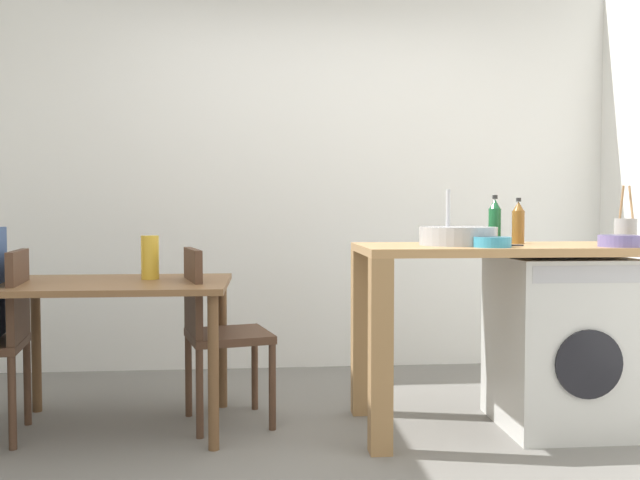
{
  "coord_description": "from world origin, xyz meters",
  "views": [
    {
      "loc": [
        -0.31,
        -2.81,
        1.08
      ],
      "look_at": [
        -0.03,
        0.45,
        0.94
      ],
      "focal_mm": 36.7,
      "sensor_mm": 36.0,
      "label": 1
    }
  ],
  "objects_px": {
    "mixing_bowl": "(492,241)",
    "colander": "(620,240)",
    "utensil_crock": "(625,230)",
    "chair_opposite": "(214,325)",
    "bottle_tall_green": "(495,222)",
    "vase": "(150,257)",
    "washing_machine": "(559,342)",
    "dining_table": "(116,301)",
    "bottle_squat_brown": "(518,223)"
  },
  "relations": [
    {
      "from": "chair_opposite",
      "to": "vase",
      "type": "bearing_deg",
      "value": -116.68
    },
    {
      "from": "colander",
      "to": "mixing_bowl",
      "type": "bearing_deg",
      "value": 178.13
    },
    {
      "from": "mixing_bowl",
      "to": "utensil_crock",
      "type": "relative_size",
      "value": 0.58
    },
    {
      "from": "vase",
      "to": "mixing_bowl",
      "type": "bearing_deg",
      "value": -15.24
    },
    {
      "from": "chair_opposite",
      "to": "washing_machine",
      "type": "relative_size",
      "value": 1.05
    },
    {
      "from": "chair_opposite",
      "to": "colander",
      "type": "bearing_deg",
      "value": 63.52
    },
    {
      "from": "mixing_bowl",
      "to": "colander",
      "type": "bearing_deg",
      "value": -1.87
    },
    {
      "from": "mixing_bowl",
      "to": "vase",
      "type": "relative_size",
      "value": 0.78
    },
    {
      "from": "dining_table",
      "to": "vase",
      "type": "distance_m",
      "value": 0.28
    },
    {
      "from": "utensil_crock",
      "to": "dining_table",
      "type": "bearing_deg",
      "value": 177.87
    },
    {
      "from": "washing_machine",
      "to": "utensil_crock",
      "type": "bearing_deg",
      "value": 8.1
    },
    {
      "from": "chair_opposite",
      "to": "washing_machine",
      "type": "height_order",
      "value": "chair_opposite"
    },
    {
      "from": "bottle_tall_green",
      "to": "bottle_squat_brown",
      "type": "xyz_separation_m",
      "value": [
        0.11,
        -0.05,
        -0.01
      ]
    },
    {
      "from": "mixing_bowl",
      "to": "colander",
      "type": "relative_size",
      "value": 0.87
    },
    {
      "from": "washing_machine",
      "to": "bottle_squat_brown",
      "type": "bearing_deg",
      "value": 148.31
    },
    {
      "from": "dining_table",
      "to": "mixing_bowl",
      "type": "height_order",
      "value": "mixing_bowl"
    },
    {
      "from": "bottle_squat_brown",
      "to": "vase",
      "type": "distance_m",
      "value": 1.9
    },
    {
      "from": "utensil_crock",
      "to": "chair_opposite",
      "type": "bearing_deg",
      "value": 176.54
    },
    {
      "from": "bottle_tall_green",
      "to": "colander",
      "type": "bearing_deg",
      "value": -38.64
    },
    {
      "from": "mixing_bowl",
      "to": "colander",
      "type": "xyz_separation_m",
      "value": [
        0.61,
        -0.02,
        0.0
      ]
    },
    {
      "from": "colander",
      "to": "vase",
      "type": "relative_size",
      "value": 0.9
    },
    {
      "from": "washing_machine",
      "to": "utensil_crock",
      "type": "distance_m",
      "value": 0.67
    },
    {
      "from": "dining_table",
      "to": "utensil_crock",
      "type": "bearing_deg",
      "value": -2.13
    },
    {
      "from": "bottle_tall_green",
      "to": "colander",
      "type": "height_order",
      "value": "bottle_tall_green"
    },
    {
      "from": "bottle_tall_green",
      "to": "vase",
      "type": "xyz_separation_m",
      "value": [
        -1.78,
        0.09,
        -0.18
      ]
    },
    {
      "from": "washing_machine",
      "to": "bottle_tall_green",
      "type": "xyz_separation_m",
      "value": [
        -0.28,
        0.16,
        0.6
      ]
    },
    {
      "from": "bottle_squat_brown",
      "to": "colander",
      "type": "distance_m",
      "value": 0.5
    },
    {
      "from": "bottle_tall_green",
      "to": "colander",
      "type": "distance_m",
      "value": 0.61
    },
    {
      "from": "chair_opposite",
      "to": "bottle_squat_brown",
      "type": "distance_m",
      "value": 1.64
    },
    {
      "from": "dining_table",
      "to": "bottle_squat_brown",
      "type": "relative_size",
      "value": 4.66
    },
    {
      "from": "colander",
      "to": "vase",
      "type": "xyz_separation_m",
      "value": [
        -2.25,
        0.47,
        -0.1
      ]
    },
    {
      "from": "bottle_tall_green",
      "to": "utensil_crock",
      "type": "relative_size",
      "value": 0.84
    },
    {
      "from": "dining_table",
      "to": "chair_opposite",
      "type": "xyz_separation_m",
      "value": [
        0.48,
        0.03,
        -0.14
      ]
    },
    {
      "from": "washing_machine",
      "to": "bottle_squat_brown",
      "type": "height_order",
      "value": "bottle_squat_brown"
    },
    {
      "from": "mixing_bowl",
      "to": "bottle_squat_brown",
      "type": "bearing_deg",
      "value": 51.19
    },
    {
      "from": "bottle_tall_green",
      "to": "vase",
      "type": "relative_size",
      "value": 1.13
    },
    {
      "from": "washing_machine",
      "to": "bottle_squat_brown",
      "type": "relative_size",
      "value": 3.65
    },
    {
      "from": "dining_table",
      "to": "colander",
      "type": "xyz_separation_m",
      "value": [
        2.4,
        -0.37,
        0.31
      ]
    },
    {
      "from": "chair_opposite",
      "to": "utensil_crock",
      "type": "bearing_deg",
      "value": 71.74
    },
    {
      "from": "chair_opposite",
      "to": "bottle_squat_brown",
      "type": "bearing_deg",
      "value": 72.62
    },
    {
      "from": "chair_opposite",
      "to": "bottle_tall_green",
      "type": "relative_size",
      "value": 3.58
    },
    {
      "from": "colander",
      "to": "washing_machine",
      "type": "bearing_deg",
      "value": 130.74
    },
    {
      "from": "chair_opposite",
      "to": "utensil_crock",
      "type": "relative_size",
      "value": 3.0
    },
    {
      "from": "washing_machine",
      "to": "dining_table",
      "type": "bearing_deg",
      "value": 176.16
    },
    {
      "from": "utensil_crock",
      "to": "colander",
      "type": "xyz_separation_m",
      "value": [
        -0.18,
        -0.27,
        -0.04
      ]
    },
    {
      "from": "utensil_crock",
      "to": "bottle_squat_brown",
      "type": "bearing_deg",
      "value": 174.03
    },
    {
      "from": "utensil_crock",
      "to": "vase",
      "type": "xyz_separation_m",
      "value": [
        -2.43,
        0.2,
        -0.14
      ]
    },
    {
      "from": "dining_table",
      "to": "mixing_bowl",
      "type": "distance_m",
      "value": 1.85
    },
    {
      "from": "chair_opposite",
      "to": "mixing_bowl",
      "type": "bearing_deg",
      "value": 59.14
    },
    {
      "from": "bottle_tall_green",
      "to": "mixing_bowl",
      "type": "height_order",
      "value": "bottle_tall_green"
    }
  ]
}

